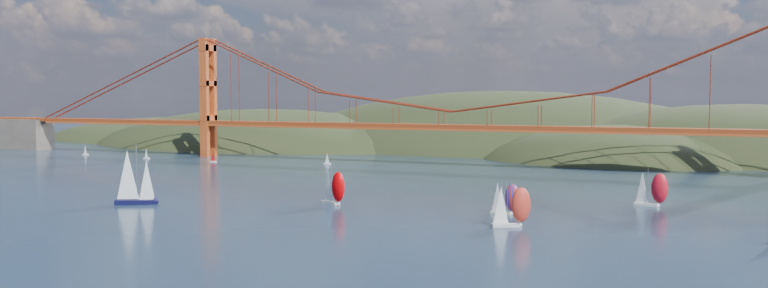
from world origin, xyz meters
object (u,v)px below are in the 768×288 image
Objects in this scene: sloop_navy at (133,178)px; racer_3 at (650,188)px; racer_1 at (511,206)px; racer_rwb at (505,198)px; racer_0 at (333,187)px.

sloop_navy is 1.61× the size of racer_3.
sloop_navy is at bearing -143.12° from racer_3.
sloop_navy reaches higher than racer_1.
racer_1 is at bearing -62.59° from racer_rwb.
racer_1 is 51.19m from racer_3.
racer_rwb is (-31.21, -27.95, -0.62)m from racer_3.
sloop_navy is 1.62× the size of racer_1.
racer_1 is 1.00× the size of racer_3.
racer_0 reaches higher than racer_3.
sloop_navy is at bearing 155.34° from racer_1.
racer_1 is (99.11, 5.96, -2.36)m from sloop_navy.
sloop_navy is 134.59m from racer_3.
racer_rwb is (45.25, 2.05, -0.72)m from racer_0.
sloop_navy is at bearing -157.75° from racer_rwb.
racer_3 is 41.90m from racer_rwb.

